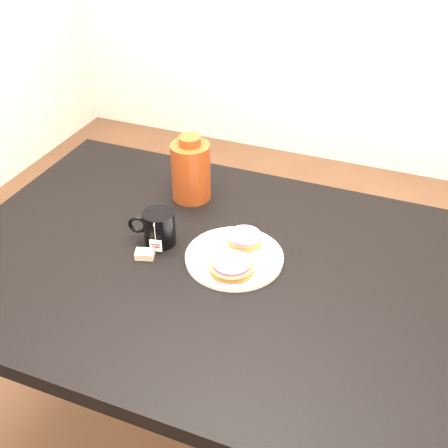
% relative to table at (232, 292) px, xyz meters
% --- Properties ---
extents(table, '(1.40, 0.90, 0.75)m').
position_rel_table_xyz_m(table, '(0.00, 0.00, 0.00)').
color(table, black).
rests_on(table, ground_plane).
extents(plate, '(0.24, 0.24, 0.02)m').
position_rel_table_xyz_m(plate, '(-0.01, 0.03, 0.09)').
color(plate, white).
rests_on(plate, table).
extents(bagel_back, '(0.11, 0.11, 0.03)m').
position_rel_table_xyz_m(bagel_back, '(0.00, 0.08, 0.11)').
color(bagel_back, brown).
rests_on(bagel_back, plate).
extents(bagel_front, '(0.15, 0.15, 0.03)m').
position_rel_table_xyz_m(bagel_front, '(0.01, -0.03, 0.11)').
color(bagel_front, brown).
rests_on(bagel_front, plate).
extents(mug, '(0.13, 0.10, 0.09)m').
position_rel_table_xyz_m(mug, '(-0.21, 0.02, 0.13)').
color(mug, black).
rests_on(mug, table).
extents(teabag_pouch, '(0.05, 0.04, 0.02)m').
position_rel_table_xyz_m(teabag_pouch, '(-0.21, -0.05, 0.09)').
color(teabag_pouch, '#C6B793').
rests_on(teabag_pouch, table).
extents(bagel_package, '(0.14, 0.14, 0.19)m').
position_rel_table_xyz_m(bagel_package, '(-0.22, 0.25, 0.17)').
color(bagel_package, '#61200C').
rests_on(bagel_package, table).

